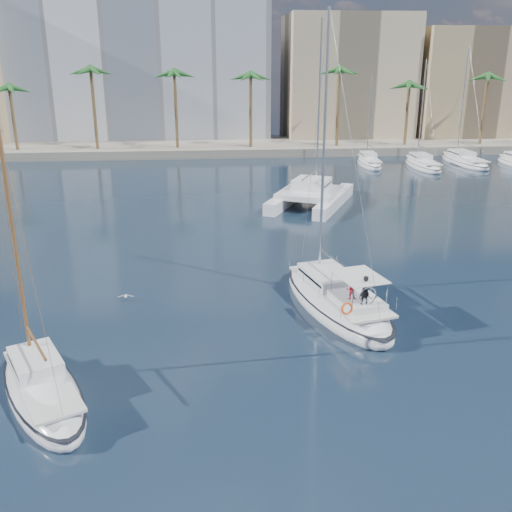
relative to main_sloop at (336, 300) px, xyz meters
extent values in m
plane|color=black|center=(-5.54, -2.58, -0.51)|extent=(160.00, 160.00, 0.00)
cube|color=gray|center=(-5.54, 58.42, 0.09)|extent=(120.00, 14.00, 1.20)
cube|color=white|center=(-17.54, 70.42, 13.49)|extent=(42.00, 16.00, 28.00)
cube|color=#C4AF8D|center=(16.46, 67.42, 9.49)|extent=(20.00, 14.00, 20.00)
cube|color=tan|center=(36.46, 65.42, 8.49)|extent=(18.00, 12.00, 18.00)
cylinder|color=brown|center=(-5.54, 54.42, 4.74)|extent=(0.44, 0.44, 10.50)
sphere|color=#205721|center=(-5.54, 54.42, 9.99)|extent=(3.60, 3.60, 3.60)
cylinder|color=brown|center=(28.46, 54.42, 4.74)|extent=(0.44, 0.44, 10.50)
sphere|color=#205721|center=(28.46, 54.42, 9.99)|extent=(3.60, 3.60, 3.60)
ellipsoid|color=white|center=(0.00, 0.00, -0.17)|extent=(5.97, 11.55, 2.29)
ellipsoid|color=black|center=(0.00, 0.00, 0.15)|extent=(6.03, 11.66, 0.18)
cube|color=silver|center=(0.05, -0.20, 0.69)|extent=(4.35, 8.63, 0.12)
cube|color=silver|center=(-0.25, 1.04, 1.05)|extent=(3.14, 4.06, 0.60)
cube|color=black|center=(-0.25, 1.04, 1.07)|extent=(3.06, 3.65, 0.14)
cylinder|color=#B7BABF|center=(-0.54, 2.28, 7.99)|extent=(0.15, 0.15, 14.48)
cylinder|color=#B7BABF|center=(-0.02, 0.11, 2.25)|extent=(1.14, 4.36, 0.11)
cube|color=silver|center=(0.54, -2.27, 0.93)|extent=(2.68, 3.17, 0.36)
cube|color=silver|center=(0.57, -2.37, 2.30)|extent=(2.68, 3.17, 0.04)
torus|color=silver|center=(0.79, -3.30, 1.60)|extent=(0.94, 0.28, 0.96)
torus|color=#FF510D|center=(-0.43, -4.03, 1.30)|extent=(0.66, 0.34, 0.64)
imported|color=black|center=(0.65, -3.14, 1.86)|extent=(0.63, 0.50, 1.50)
imported|color=#AC1A26|center=(0.14, -2.43, 1.63)|extent=(0.51, 0.40, 1.04)
ellipsoid|color=white|center=(-13.92, -7.84, -0.22)|extent=(6.11, 8.60, 1.95)
ellipsoid|color=black|center=(-13.92, -7.84, 0.05)|extent=(6.17, 8.68, 0.18)
cube|color=silver|center=(-13.85, -7.98, 0.52)|extent=(4.49, 6.40, 0.12)
cube|color=silver|center=(-14.29, -7.12, 0.88)|extent=(2.80, 3.22, 0.60)
cube|color=black|center=(-14.29, -7.12, 0.90)|extent=(2.68, 2.95, 0.14)
cylinder|color=brown|center=(-14.72, -6.27, 5.72)|extent=(0.15, 0.15, 10.28)
cylinder|color=brown|center=(-13.96, -7.77, 2.08)|extent=(1.62, 3.04, 0.11)
cube|color=white|center=(0.96, 25.01, 0.04)|extent=(6.09, 10.82, 1.10)
cube|color=white|center=(5.02, 23.03, 0.04)|extent=(6.09, 10.82, 1.10)
cube|color=silver|center=(2.74, 23.50, 0.79)|extent=(7.36, 7.91, 0.50)
cube|color=silver|center=(2.99, 24.02, 1.49)|extent=(4.33, 4.47, 1.00)
cube|color=black|center=(2.99, 24.02, 1.54)|extent=(4.15, 4.06, 0.18)
cylinder|color=#B7BABF|center=(3.74, 25.56, 8.62)|extent=(0.18, 0.18, 15.27)
ellipsoid|color=silver|center=(-11.82, 2.02, -0.19)|extent=(0.19, 0.36, 0.17)
sphere|color=silver|center=(-11.82, 2.19, -0.17)|extent=(0.09, 0.09, 0.09)
cube|color=gray|center=(-12.08, 2.02, -0.16)|extent=(0.41, 0.15, 0.10)
cube|color=gray|center=(-11.56, 2.02, -0.16)|extent=(0.41, 0.15, 0.10)
camera|label=1|loc=(-7.06, -28.69, 12.69)|focal=40.00mm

